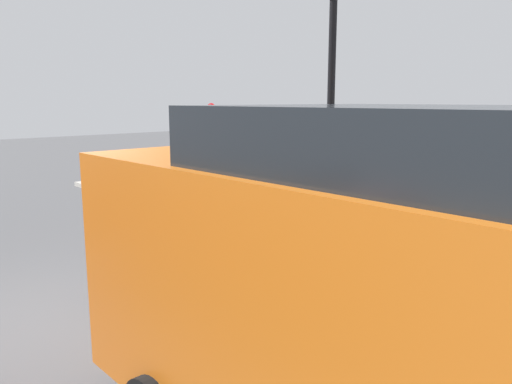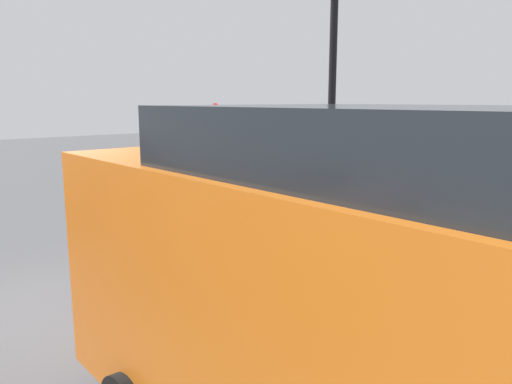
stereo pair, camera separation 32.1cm
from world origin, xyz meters
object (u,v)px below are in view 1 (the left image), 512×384
Objects in this scene: streetlamp_post at (332,69)px; stop_sign at (212,140)px; person_worker at (112,227)px; work_van at (452,306)px.

streetlamp_post reaches higher than stop_sign.
stop_sign reaches higher than person_worker.
person_worker is (-0.43, -3.95, -2.17)m from streetlamp_post.
person_worker is 4.76m from work_van.
work_van reaches higher than person_worker.
streetlamp_post is at bearing -161.40° from stop_sign.
work_van is at bearing 165.14° from stop_sign.
stop_sign is at bearing 152.03° from work_van.
streetlamp_post is at bearing -12.56° from person_worker.
stop_sign is at bearing 28.74° from person_worker.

